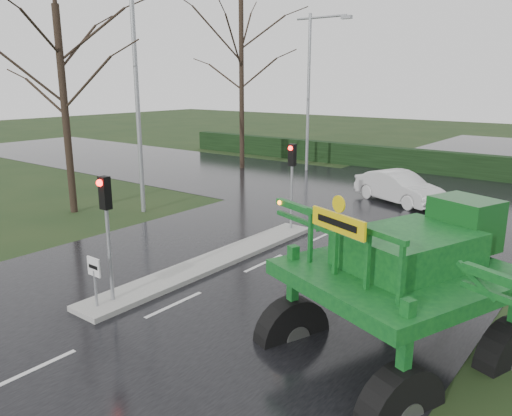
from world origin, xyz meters
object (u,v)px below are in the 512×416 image
Objects in this scene: traffic_signal_mid at (292,168)px; street_light_left_near at (141,78)px; crop_sprayer at (301,245)px; street_light_left_far at (313,79)px; keep_left_sign at (94,274)px; traffic_signal_near at (106,212)px; white_sedan at (397,203)px.

traffic_signal_mid is 7.83m from street_light_left_near.
street_light_left_far is at bearing 141.55° from crop_sprayer.
street_light_left_far is at bearing 107.78° from keep_left_sign.
street_light_left_near is (-6.89, 7.01, 3.40)m from traffic_signal_near.
street_light_left_near is at bearing 158.56° from white_sedan.
street_light_left_near is (-6.89, -1.49, 3.40)m from traffic_signal_mid.
traffic_signal_mid is (0.00, 8.99, 1.53)m from keep_left_sign.
keep_left_sign is at bearing -47.41° from street_light_left_near.
crop_sprayer is 1.69× the size of white_sedan.
traffic_signal_mid is (0.00, 8.50, 0.00)m from traffic_signal_near.
crop_sprayer is at bearing -144.77° from white_sedan.
traffic_signal_mid is 8.24m from crop_sprayer.
traffic_signal_near is at bearing -139.07° from crop_sprayer.
street_light_left_far is 22.79m from crop_sprayer.
street_light_left_near is at bearing -167.79° from traffic_signal_mid.
keep_left_sign is at bearing -134.09° from crop_sprayer.
keep_left_sign is 0.17× the size of crop_sprayer.
traffic_signal_mid is at bearing -169.05° from white_sedan.
keep_left_sign is at bearing -163.20° from white_sedan.
keep_left_sign is 9.12m from traffic_signal_mid.
crop_sprayer reaches higher than keep_left_sign.
keep_left_sign is 5.43m from crop_sprayer.
crop_sprayer is at bearing -54.44° from traffic_signal_mid.
traffic_signal_mid is at bearing 90.00° from traffic_signal_near.
traffic_signal_near and traffic_signal_mid have the same top height.
crop_sprayer is (11.68, -5.20, -3.77)m from street_light_left_near.
crop_sprayer reaches higher than traffic_signal_mid.
traffic_signal_mid is at bearing 145.80° from crop_sprayer.
crop_sprayer is at bearing -24.01° from street_light_left_near.
crop_sprayer is 14.63m from white_sedan.
keep_left_sign is 11.32m from street_light_left_near.
crop_sprayer is (4.78, 2.30, 1.16)m from keep_left_sign.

